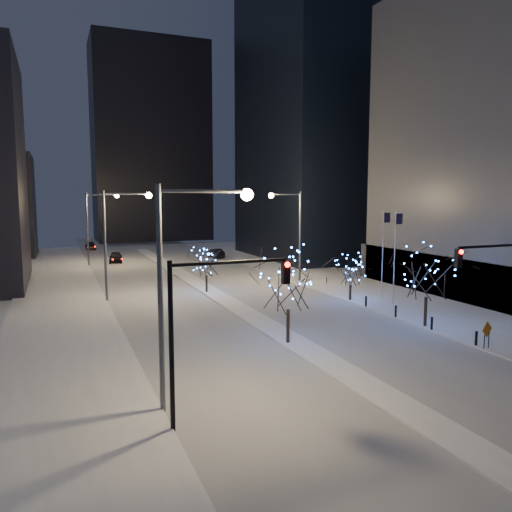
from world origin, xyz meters
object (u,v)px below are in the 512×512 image
street_lamp_w_near (184,265)px  construction_sign (487,332)px  street_lamp_east (293,224)px  holiday_tree_plaza_near (427,272)px  street_lamp_w_mid (117,230)px  car_mid (216,253)px  holiday_tree_plaza_far (351,272)px  traffic_signal_east (505,282)px  traffic_signal_west (209,313)px  holiday_tree_median_far (206,263)px  car_far (91,246)px  car_near (116,257)px  holiday_tree_median_near (288,283)px  street_lamp_w_far (95,218)px

street_lamp_w_near → construction_sign: bearing=3.8°
street_lamp_east → holiday_tree_plaza_near: 21.10m
street_lamp_east → holiday_tree_plaza_near: (0.42, -20.97, -2.35)m
street_lamp_w_mid → street_lamp_east: same height
street_lamp_east → car_mid: street_lamp_east is taller
holiday_tree_plaza_far → construction_sign: holiday_tree_plaza_far is taller
traffic_signal_east → traffic_signal_west: bearing=-176.7°
construction_sign → car_mid: bearing=78.3°
construction_sign → holiday_tree_median_far: bearing=100.8°
car_far → holiday_tree_plaza_far: size_ratio=1.08×
car_near → car_mid: bearing=8.0°
street_lamp_w_near → holiday_tree_median_far: street_lamp_w_near is taller
holiday_tree_median_near → holiday_tree_plaza_far: size_ratio=1.50×
traffic_signal_east → street_lamp_east: bearing=87.7°
holiday_tree_plaza_near → holiday_tree_plaza_far: size_ratio=1.53×
street_lamp_w_near → holiday_tree_plaza_near: street_lamp_w_near is taller
street_lamp_east → traffic_signal_west: size_ratio=1.43×
street_lamp_w_near → holiday_tree_plaza_near: bearing=19.9°
street_lamp_w_mid → holiday_tree_plaza_near: size_ratio=1.63×
holiday_tree_median_near → street_lamp_east: bearing=63.2°
street_lamp_w_mid → traffic_signal_west: size_ratio=1.43×
holiday_tree_plaza_far → car_far: bearing=108.8°
street_lamp_w_near → holiday_tree_median_near: bearing=39.9°
street_lamp_w_mid → holiday_tree_plaza_far: bearing=-22.5°
street_lamp_w_near → holiday_tree_median_far: (8.44, 25.49, -3.54)m
street_lamp_w_far → traffic_signal_east: (17.88, -51.00, -1.74)m
construction_sign → car_far: bearing=91.5°
street_lamp_w_near → street_lamp_east: same height
traffic_signal_east → construction_sign: bearing=59.3°
holiday_tree_median_near → holiday_tree_plaza_near: holiday_tree_plaza_near is taller
holiday_tree_median_near → car_far: bearing=96.9°
street_lamp_w_far → car_mid: (17.87, 2.63, -5.81)m
street_lamp_w_far → holiday_tree_plaza_far: street_lamp_w_far is taller
car_far → construction_sign: 73.22m
car_mid → holiday_tree_plaza_near: 45.76m
street_lamp_w_far → holiday_tree_median_near: 43.84m
street_lamp_east → street_lamp_w_near: bearing=-124.2°
street_lamp_w_mid → holiday_tree_median_near: street_lamp_w_mid is taller
car_far → holiday_tree_median_far: size_ratio=1.02×
street_lamp_east → traffic_signal_east: (-1.14, -29.00, -1.69)m
street_lamp_w_far → holiday_tree_median_far: size_ratio=2.35×
traffic_signal_east → car_mid: bearing=90.0°
street_lamp_w_far → traffic_signal_west: bearing=-89.5°
street_lamp_east → holiday_tree_plaza_far: street_lamp_east is taller
holiday_tree_median_near → car_near: bearing=97.1°
car_mid → street_lamp_w_near: bearing=66.6°
car_far → holiday_tree_median_near: holiday_tree_median_near is taller
holiday_tree_plaza_near → holiday_tree_plaza_far: bearing=90.0°
street_lamp_w_mid → traffic_signal_west: bearing=-88.9°
holiday_tree_plaza_near → street_lamp_w_far: bearing=114.3°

